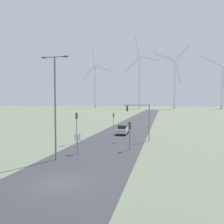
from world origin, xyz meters
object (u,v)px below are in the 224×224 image
at_px(traffic_light_post_near_left, 77,121).
at_px(streetlamp, 55,96).
at_px(traffic_light_post_mid_left, 113,117).
at_px(wind_turbine_left, 140,77).
at_px(wind_turbine_center, 175,79).
at_px(car_approaching, 123,130).
at_px(wind_turbine_right, 222,81).
at_px(traffic_light_post_near_right, 130,129).
at_px(wind_turbine_far_left, 95,81).
at_px(traffic_light_mast_overhead, 140,114).
at_px(stop_sign_near, 77,140).

bearing_deg(traffic_light_post_near_left, streetlamp, -81.58).
xyz_separation_m(streetlamp, traffic_light_post_near_left, (-1.36, 9.19, -3.47)).
distance_m(traffic_light_post_mid_left, wind_turbine_left, 169.17).
distance_m(traffic_light_post_near_left, wind_turbine_center, 180.10).
bearing_deg(car_approaching, wind_turbine_right, 71.33).
xyz_separation_m(streetlamp, wind_turbine_left, (-10.88, 194.69, 24.41)).
relative_size(traffic_light_post_near_left, wind_turbine_center, 0.08).
distance_m(traffic_light_post_near_left, wind_turbine_left, 187.83).
height_order(traffic_light_post_near_right, traffic_light_post_mid_left, traffic_light_post_near_right).
height_order(traffic_light_post_near_left, wind_turbine_right, wind_turbine_right).
relative_size(streetlamp, traffic_light_post_mid_left, 3.07).
xyz_separation_m(car_approaching, wind_turbine_far_left, (-59.58, 173.27, 26.58)).
bearing_deg(traffic_light_mast_overhead, stop_sign_near, -120.60).
xyz_separation_m(streetlamp, wind_turbine_center, (21.88, 186.13, 20.76)).
relative_size(wind_turbine_far_left, wind_turbine_right, 1.18).
distance_m(traffic_light_post_mid_left, car_approaching, 9.44).
height_order(streetlamp, traffic_light_mast_overhead, streetlamp).
relative_size(stop_sign_near, traffic_light_post_near_left, 0.53).
distance_m(stop_sign_near, wind_turbine_far_left, 200.08).
distance_m(traffic_light_post_near_right, traffic_light_mast_overhead, 7.51).
distance_m(streetlamp, stop_sign_near, 6.10).
distance_m(traffic_light_post_near_right, wind_turbine_center, 181.95).
distance_m(streetlamp, traffic_light_post_near_left, 9.92).
height_order(wind_turbine_left, wind_turbine_right, wind_turbine_left).
distance_m(traffic_light_post_near_left, traffic_light_post_mid_left, 19.19).
xyz_separation_m(streetlamp, traffic_light_post_mid_left, (-0.00, 28.32, -4.18)).
xyz_separation_m(traffic_light_post_near_left, wind_turbine_right, (68.03, 196.97, 22.55)).
bearing_deg(wind_turbine_center, traffic_light_mast_overhead, -94.73).
distance_m(traffic_light_mast_overhead, wind_turbine_center, 174.46).
relative_size(traffic_light_post_near_left, wind_turbine_right, 0.08).
distance_m(stop_sign_near, traffic_light_post_near_left, 6.86).
relative_size(traffic_light_post_mid_left, car_approaching, 0.86).
height_order(stop_sign_near, wind_turbine_right, wind_turbine_right).
bearing_deg(wind_turbine_left, car_approaching, -85.23).
bearing_deg(traffic_light_post_mid_left, traffic_light_mast_overhead, -62.24).
xyz_separation_m(traffic_light_post_near_right, wind_turbine_center, (14.86, 179.63, 24.90)).
xyz_separation_m(wind_turbine_far_left, wind_turbine_right, (122.53, 13.09, -1.61)).
height_order(traffic_light_post_near_left, wind_turbine_far_left, wind_turbine_far_left).
bearing_deg(car_approaching, stop_sign_near, -98.36).
xyz_separation_m(car_approaching, wind_turbine_right, (62.96, 186.36, 24.98)).
xyz_separation_m(traffic_light_post_mid_left, wind_turbine_far_left, (-55.86, 164.75, 24.86)).
relative_size(traffic_light_post_mid_left, wind_turbine_left, 0.05).
xyz_separation_m(traffic_light_post_near_left, wind_turbine_center, (23.24, 176.94, 24.24)).
bearing_deg(wind_turbine_left, stop_sign_near, -86.38).
bearing_deg(wind_turbine_left, wind_turbine_center, -14.65).
bearing_deg(traffic_light_post_near_left, traffic_light_mast_overhead, 27.34).
bearing_deg(traffic_light_mast_overhead, traffic_light_post_near_right, -94.65).
bearing_deg(traffic_light_post_mid_left, wind_turbine_center, 82.10).
bearing_deg(wind_turbine_far_left, car_approaching, -71.02).
height_order(traffic_light_post_near_left, traffic_light_post_mid_left, traffic_light_post_near_left).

